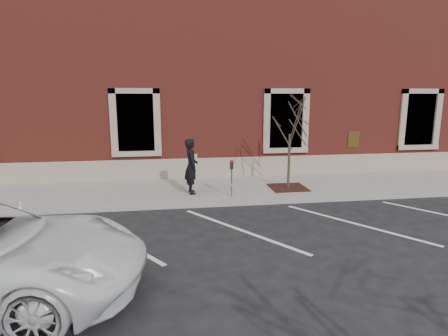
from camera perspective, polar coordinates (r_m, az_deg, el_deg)
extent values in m
plane|color=#28282B|center=(11.96, 0.43, -5.73)|extent=(120.00, 120.00, 0.00)
cube|color=#A7A29D|center=(13.60, -0.73, -3.30)|extent=(40.00, 3.50, 0.15)
cube|color=#9E9E99|center=(11.89, 0.47, -5.46)|extent=(40.00, 0.12, 0.15)
cube|color=maroon|center=(19.13, -3.30, 12.76)|extent=(40.00, 8.50, 8.00)
cube|color=gray|center=(15.22, -1.66, 0.10)|extent=(40.00, 0.06, 0.80)
cube|color=black|center=(15.03, -13.27, 6.79)|extent=(1.40, 0.30, 2.20)
cube|color=gray|center=(15.00, -13.11, 2.17)|extent=(1.90, 0.20, 0.20)
cube|color=black|center=(15.73, 9.24, 7.13)|extent=(1.40, 0.30, 2.20)
cube|color=gray|center=(15.70, 9.30, 2.71)|extent=(1.90, 0.20, 0.20)
cube|color=black|center=(18.47, 27.39, 6.62)|extent=(1.40, 0.30, 2.20)
cube|color=gray|center=(18.45, 27.36, 2.86)|extent=(1.90, 0.20, 0.20)
imported|color=black|center=(12.67, -5.02, 0.28)|extent=(0.52, 0.73, 1.88)
cylinder|color=#595B60|center=(12.29, 1.16, -2.29)|extent=(0.04, 0.04, 0.93)
cube|color=black|center=(12.16, 1.17, 0.39)|extent=(0.11, 0.08, 0.24)
cube|color=red|center=(12.14, 1.17, 1.08)|extent=(0.10, 0.08, 0.06)
cube|color=white|center=(12.26, 1.19, -2.55)|extent=(0.05, 0.00, 0.07)
cube|color=#361A11|center=(13.72, 9.73, -2.94)|extent=(1.27, 1.27, 0.03)
cylinder|color=#493F2C|center=(13.52, 9.87, 1.00)|extent=(0.09, 0.09, 1.95)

